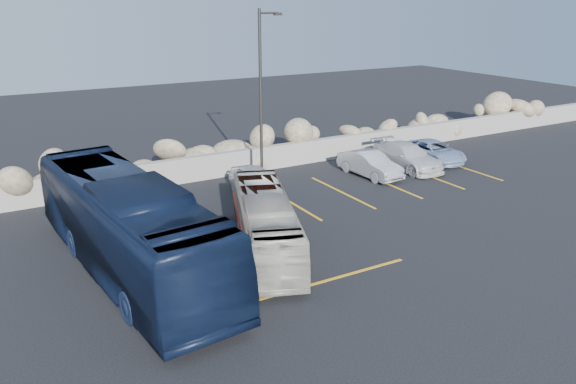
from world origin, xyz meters
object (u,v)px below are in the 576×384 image
car_a (256,182)px  car_d (434,151)px  lamppost (262,95)px  vintage_bus (265,223)px  tour_coach (128,226)px  car_b (370,164)px  car_c (407,156)px

car_a → car_d: 11.00m
lamppost → vintage_bus: lamppost is taller
lamppost → car_d: lamppost is taller
tour_coach → car_b: 13.84m
vintage_bus → car_d: size_ratio=1.87×
car_a → car_c: bearing=5.7°
tour_coach → car_c: tour_coach is taller
lamppost → car_d: (10.11, -0.64, -3.75)m
vintage_bus → car_b: bearing=52.1°
car_b → lamppost: bearing=164.5°
vintage_bus → car_a: vintage_bus is taller
lamppost → car_a: bearing=-130.1°
vintage_bus → car_d: (13.29, 5.71, -0.48)m
vintage_bus → car_a: 5.80m
vintage_bus → car_b: size_ratio=1.98×
car_c → lamppost: bearing=173.1°
car_d → car_a: bearing=-175.8°
tour_coach → car_d: tour_coach is taller
car_a → car_c: car_a is taller
lamppost → car_a: 3.89m
lamppost → car_c: 8.76m
tour_coach → car_d: (17.77, 4.95, -1.02)m
vintage_bus → car_b: (8.58, 5.23, -0.41)m
car_c → car_b: bearing=-176.9°
lamppost → vintage_bus: (-3.18, -6.35, -3.27)m
vintage_bus → car_b: vintage_bus is taller
tour_coach → car_b: bearing=13.2°
car_a → car_c: (8.78, 0.04, -0.02)m
car_a → car_d: size_ratio=0.97×
lamppost → car_c: lamppost is taller
lamppost → car_c: bearing=-7.2°
car_b → car_c: car_c is taller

